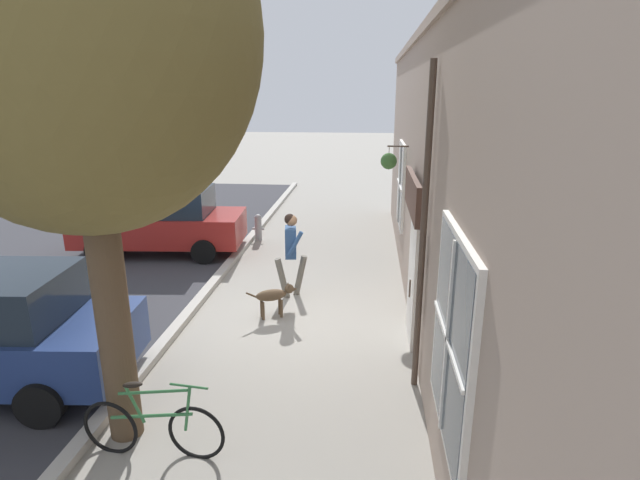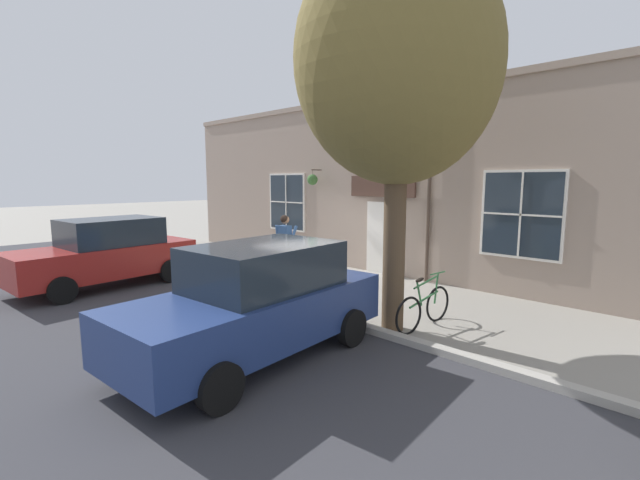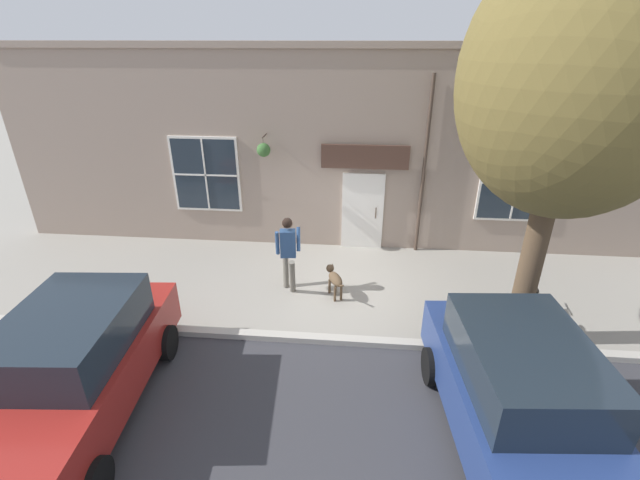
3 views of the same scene
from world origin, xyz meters
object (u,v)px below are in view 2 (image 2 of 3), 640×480
Objects in this scene: parked_car_mid_block at (257,301)px; leaning_bicycle at (424,307)px; parked_car_nearest_curb at (106,253)px; dog_on_leash at (307,269)px; pedestrian_walking at (285,240)px; street_tree_by_curb at (397,70)px; fire_hydrant at (166,254)px.

leaning_bicycle is at bearing 159.11° from parked_car_mid_block.
dog_on_leash is at bearing 135.23° from parked_car_nearest_curb.
pedestrian_walking is 0.40× the size of parked_car_mid_block.
parked_car_nearest_curb is (2.95, -7.51, 0.50)m from leaning_bicycle.
leaning_bicycle is at bearing 148.42° from street_tree_by_curb.
dog_on_leash is (0.17, 1.05, -0.65)m from pedestrian_walking.
parked_car_mid_block is (3.70, 2.73, 0.45)m from dog_on_leash.
parked_car_nearest_curb is 5.75× the size of fire_hydrant.
fire_hydrant is (0.14, -8.54, -4.17)m from street_tree_by_curb.
pedestrian_walking is 5.05m from leaning_bicycle.
fire_hydrant is at bearing -89.06° from street_tree_by_curb.
fire_hydrant is (-2.30, -7.74, -0.48)m from parked_car_mid_block.
fire_hydrant is at bearing -68.29° from pedestrian_walking.
dog_on_leash is at bearing -100.37° from leaning_bicycle.
dog_on_leash is 0.54× the size of leaning_bicycle.
pedestrian_walking is 5.93m from street_tree_by_curb.
street_tree_by_curb is 3.87× the size of leaning_bicycle.
pedestrian_walking reaches higher than fire_hydrant.
parked_car_nearest_curb and parked_car_mid_block have the same top height.
parked_car_nearest_curb is at bearing 31.45° from fire_hydrant.
street_tree_by_curb reaches higher than leaning_bicycle.
parked_car_mid_block is at bearing 36.42° from dog_on_leash.
street_tree_by_curb is 8.78× the size of fire_hydrant.
dog_on_leash is at bearing -143.58° from parked_car_mid_block.
fire_hydrant is (-2.25, -1.38, -0.48)m from parked_car_nearest_curb.
fire_hydrant is at bearing -148.55° from parked_car_nearest_curb.
parked_car_mid_block reaches higher than dog_on_leash.
parked_car_nearest_curb is 1.00× the size of parked_car_mid_block.
pedestrian_walking is 1.24m from dog_on_leash.
pedestrian_walking is at bearing 145.99° from parked_car_nearest_curb.
parked_car_mid_block reaches higher than fire_hydrant.
parked_car_nearest_curb reaches higher than leaning_bicycle.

